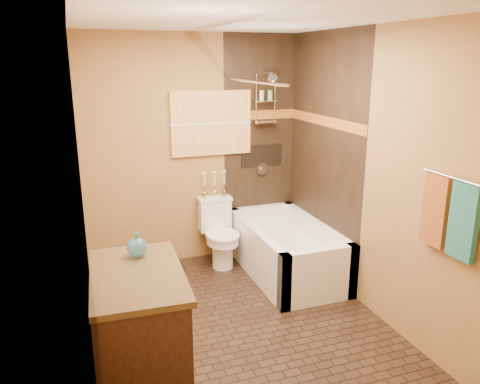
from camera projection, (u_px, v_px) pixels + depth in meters
name	position (u px, v px, depth m)	size (l,w,h in m)	color
floor	(239.00, 321.00, 4.11)	(3.00, 3.00, 0.00)	black
wall_left	(83.00, 198.00, 3.38)	(0.02, 3.00, 2.50)	#A16D3E
wall_right	(366.00, 172.00, 4.16)	(0.02, 3.00, 2.50)	#A16D3E
wall_back	(194.00, 151.00, 5.13)	(2.40, 0.02, 2.50)	#A16D3E
wall_front	(337.00, 254.00, 2.41)	(2.40, 0.02, 2.50)	#A16D3E
ceiling	(239.00, 20.00, 3.43)	(3.00, 3.00, 0.00)	silver
alcove_tile_back	(259.00, 147.00, 5.37)	(0.85, 0.01, 2.50)	black
alcove_tile_right	(323.00, 157.00, 4.84)	(0.01, 1.50, 2.50)	black
mosaic_band_back	(260.00, 115.00, 5.26)	(0.85, 0.01, 0.10)	brown
mosaic_band_right	(324.00, 121.00, 4.73)	(0.01, 1.50, 0.10)	brown
alcove_niche	(262.00, 156.00, 5.40)	(0.50, 0.01, 0.25)	black
shower_fixtures	(266.00, 111.00, 5.17)	(0.24, 0.33, 1.16)	silver
curtain_rod	(253.00, 82.00, 4.37)	(0.03, 0.03, 1.55)	silver
towel_bar	(453.00, 178.00, 3.14)	(0.02, 0.02, 0.55)	silver
towel_teal	(464.00, 222.00, 3.10)	(0.05, 0.22, 0.52)	#1E655A
towel_rust	(436.00, 210.00, 3.33)	(0.05, 0.22, 0.52)	brown
sunset_painting	(211.00, 123.00, 5.09)	(0.90, 0.04, 0.70)	#CC6B30
vanity_mirror	(85.00, 183.00, 2.81)	(0.01, 1.00, 0.90)	white
bathtub	(286.00, 254.00, 4.99)	(0.80, 1.50, 0.55)	white
toilet	(219.00, 232.00, 5.18)	(0.38, 0.55, 0.73)	white
vanity	(139.00, 331.00, 3.18)	(0.65, 1.01, 0.87)	black
teal_bottle	(137.00, 245.00, 3.29)	(0.14, 0.14, 0.23)	#29697C
bud_vases	(214.00, 184.00, 5.19)	(0.29, 0.06, 0.29)	gold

